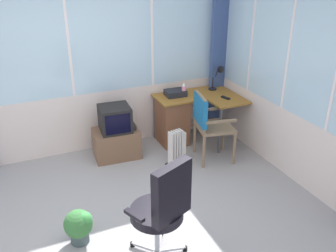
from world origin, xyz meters
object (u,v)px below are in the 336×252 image
desk_lamp (219,74)px  wooden_armchair (207,119)px  office_chair (163,206)px  spray_bottle (184,90)px  tv_on_stand (116,135)px  potted_plant (79,225)px  desk (176,118)px  space_heater (177,148)px  paper_tray (175,93)px  tv_remote (226,98)px

desk_lamp → wooden_armchair: desk_lamp is taller
office_chair → spray_bottle: bearing=60.0°
wooden_armchair → tv_on_stand: wooden_armchair is taller
wooden_armchair → potted_plant: 2.25m
desk → space_heater: desk is taller
space_heater → paper_tray: bearing=67.3°
desk_lamp → space_heater: (-1.04, -0.70, -0.72)m
office_chair → tv_on_stand: office_chair is taller
spray_bottle → potted_plant: size_ratio=0.58×
office_chair → potted_plant: office_chair is taller
spray_bottle → space_heater: 0.97m
potted_plant → desk: bearing=42.0°
tv_remote → potted_plant: (-2.49, -1.32, -0.53)m
paper_tray → office_chair: bearing=-117.1°
desk_lamp → tv_remote: bearing=-104.4°
tv_remote → paper_tray: paper_tray is taller
paper_tray → office_chair: 2.57m
potted_plant → tv_on_stand: bearing=61.3°
spray_bottle → paper_tray: 0.14m
desk_lamp → potted_plant: (-2.58, -1.69, -0.78)m
desk_lamp → wooden_armchair: bearing=-130.1°
desk_lamp → office_chair: desk_lamp is taller
desk_lamp → paper_tray: desk_lamp is taller
wooden_armchair → space_heater: wooden_armchair is taller
potted_plant → spray_bottle: bearing=40.2°
paper_tray → potted_plant: paper_tray is taller
office_chair → potted_plant: 0.98m
paper_tray → space_heater: size_ratio=0.56×
desk_lamp → spray_bottle: bearing=-177.1°
desk → potted_plant: bearing=-138.0°
potted_plant → tv_remote: bearing=27.9°
paper_tray → tv_on_stand: 1.10m
potted_plant → office_chair: bearing=-39.5°
desk → tv_remote: bearing=-27.1°
spray_bottle → desk: bearing=-176.8°
desk_lamp → space_heater: size_ratio=0.73×
tv_remote → paper_tray: size_ratio=0.50×
tv_remote → tv_on_stand: (-1.63, 0.25, -0.40)m
desk → wooden_armchair: (0.15, -0.67, 0.23)m
spray_bottle → desk_lamp: bearing=2.9°
desk → space_heater: 0.74m
tv_remote → wooden_armchair: bearing=-162.4°
wooden_armchair → tv_on_stand: (-1.13, 0.59, -0.29)m
spray_bottle → space_heater: bearing=-121.8°
tv_remote → wooden_armchair: wooden_armchair is taller
space_heater → desk: bearing=66.6°
tv_remote → spray_bottle: bearing=130.7°
desk → desk_lamp: desk_lamp is taller
paper_tray → potted_plant: size_ratio=0.81×
tv_remote → space_heater: 1.10m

